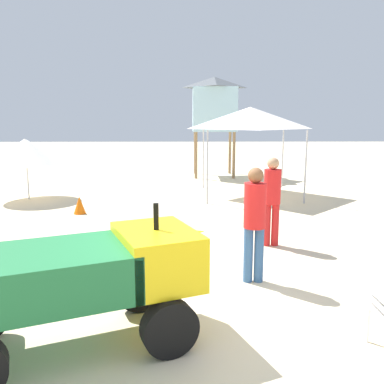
% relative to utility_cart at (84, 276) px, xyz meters
% --- Properties ---
extents(ground, '(80.00, 80.00, 0.00)m').
position_rel_utility_cart_xyz_m(ground, '(1.06, 0.58, -0.78)').
color(ground, beige).
extents(utility_cart, '(2.81, 2.09, 1.50)m').
position_rel_utility_cart_xyz_m(utility_cart, '(0.00, 0.00, 0.00)').
color(utility_cart, '#1E6B38').
rests_on(utility_cart, ground).
extents(surfboard_pile, '(2.10, 0.70, 0.24)m').
position_rel_utility_cart_xyz_m(surfboard_pile, '(0.43, 3.68, -0.67)').
color(surfboard_pile, green).
rests_on(surfboard_pile, ground).
extents(lifeguard_near_left, '(0.32, 0.32, 1.71)m').
position_rel_utility_cart_xyz_m(lifeguard_near_left, '(2.71, 3.48, 0.20)').
color(lifeguard_near_left, red).
rests_on(lifeguard_near_left, ground).
extents(lifeguard_near_center, '(0.32, 0.32, 1.73)m').
position_rel_utility_cart_xyz_m(lifeguard_near_center, '(2.08, 1.71, 0.21)').
color(lifeguard_near_center, '#33598C').
rests_on(lifeguard_near_center, ground).
extents(popup_canopy, '(2.87, 2.87, 2.80)m').
position_rel_utility_cart_xyz_m(popup_canopy, '(3.09, 8.86, 1.67)').
color(popup_canopy, '#B2B2B7').
rests_on(popup_canopy, ground).
extents(lifeguard_tower, '(1.98, 1.98, 4.16)m').
position_rel_utility_cart_xyz_m(lifeguard_tower, '(2.26, 13.36, 2.26)').
color(lifeguard_tower, olive).
rests_on(lifeguard_tower, ground).
extents(beach_umbrella_left, '(2.19, 2.19, 1.85)m').
position_rel_utility_cart_xyz_m(beach_umbrella_left, '(-3.73, 8.16, 0.68)').
color(beach_umbrella_left, beige).
rests_on(beach_umbrella_left, ground).
extents(traffic_cone_near, '(0.32, 0.32, 0.46)m').
position_rel_utility_cart_xyz_m(traffic_cone_near, '(-1.68, 6.23, -0.56)').
color(traffic_cone_near, orange).
rests_on(traffic_cone_near, ground).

